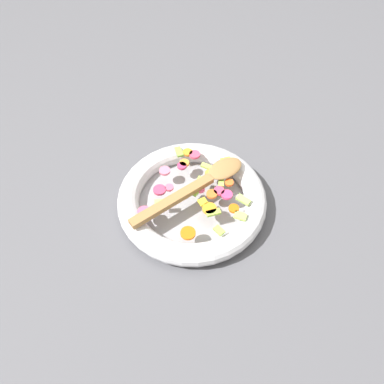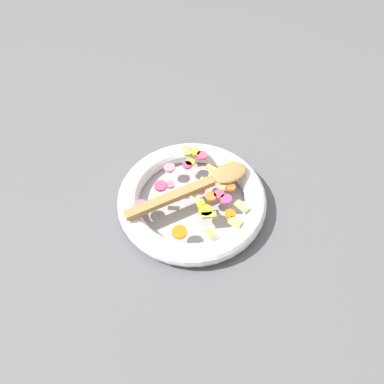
# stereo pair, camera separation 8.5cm
# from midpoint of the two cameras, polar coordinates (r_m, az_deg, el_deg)

# --- Properties ---
(ground_plane) EXTENTS (4.00, 4.00, 0.00)m
(ground_plane) POSITION_cam_midpoint_polar(r_m,az_deg,el_deg) (0.89, 2.73, -2.18)
(ground_plane) COLOR #4C4C51
(skillet) EXTENTS (0.35, 0.35, 0.05)m
(skillet) POSITION_cam_midpoint_polar(r_m,az_deg,el_deg) (0.87, 2.78, -1.32)
(skillet) COLOR gray
(skillet) RESTS_ON ground_plane
(chopped_vegetables) EXTENTS (0.28, 0.27, 0.01)m
(chopped_vegetables) POSITION_cam_midpoint_polar(r_m,az_deg,el_deg) (0.85, 3.98, 0.29)
(chopped_vegetables) COLOR #DB600F
(chopped_vegetables) RESTS_ON skillet
(wooden_spoon) EXTENTS (0.30, 0.06, 0.01)m
(wooden_spoon) POSITION_cam_midpoint_polar(r_m,az_deg,el_deg) (0.84, 4.37, 0.99)
(wooden_spoon) COLOR olive
(wooden_spoon) RESTS_ON chopped_vegetables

